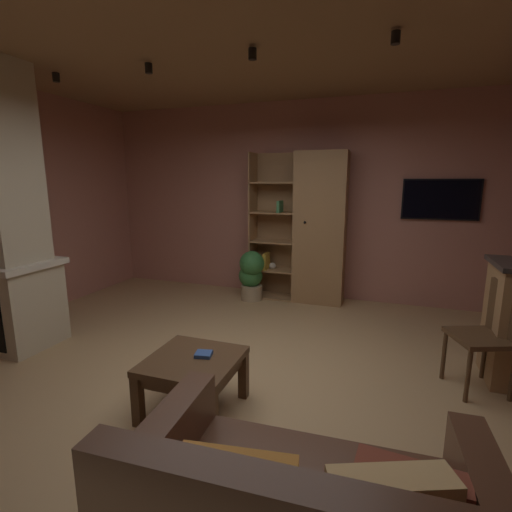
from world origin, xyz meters
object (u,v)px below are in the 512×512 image
Objects in this scene: coffee_table at (193,368)px; wall_mounted_tv at (441,199)px; bookshelf_cabinet at (314,229)px; dining_chair at (491,330)px; table_book_0 at (204,354)px; potted_floor_plant at (251,274)px.

coffee_table is 3.88m from wall_mounted_tv.
coffee_table is (-0.34, -2.94, -0.70)m from bookshelf_cabinet.
dining_chair is (1.82, -1.88, -0.52)m from bookshelf_cabinet.
wall_mounted_tv reaches higher than coffee_table.
table_book_0 is 2.33m from dining_chair.
bookshelf_cabinet reaches higher than coffee_table.
table_book_0 reaches higher than coffee_table.
dining_chair is at bearing 25.70° from table_book_0.
potted_floor_plant is at bearing 148.53° from dining_chair.
bookshelf_cabinet is 1.68m from wall_mounted_tv.
bookshelf_cabinet reaches higher than potted_floor_plant.
potted_floor_plant is at bearing -163.71° from bookshelf_cabinet.
bookshelf_cabinet reaches higher than wall_mounted_tv.
wall_mounted_tv is at bearing 10.57° from potted_floor_plant.
bookshelf_cabinet reaches higher than dining_chair.
dining_chair is at bearing -45.96° from bookshelf_cabinet.
potted_floor_plant reaches higher than table_book_0.
bookshelf_cabinet is at bearing 84.54° from table_book_0.
dining_chair is 1.26× the size of potted_floor_plant.
table_book_0 is 3.77m from wall_mounted_tv.
table_book_0 is 0.13× the size of dining_chair.
wall_mounted_tv is (-0.21, 2.09, 0.95)m from dining_chair.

